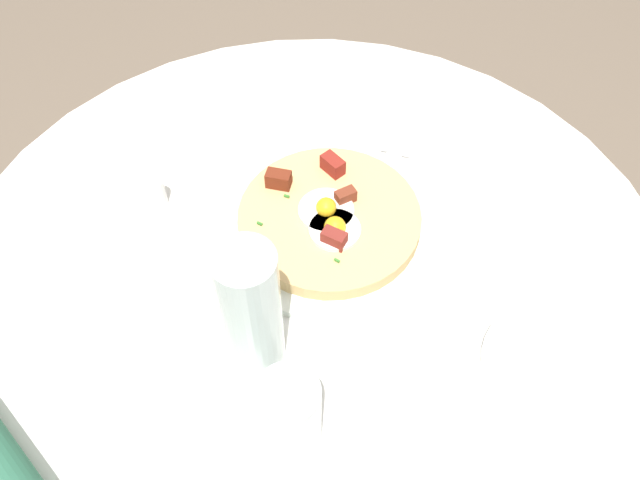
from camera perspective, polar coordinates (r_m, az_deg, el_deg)
ground_plane at (r=1.59m, az=-0.50°, el=-17.52°), size 6.00×6.00×0.00m
dining_table at (r=1.08m, az=-0.71°, el=-7.66°), size 1.02×1.02×0.73m
pizza_plate at (r=0.97m, az=0.78°, el=1.16°), size 0.31×0.31×0.01m
breakfast_pizza at (r=0.96m, az=0.77°, el=1.88°), size 0.26×0.26×0.05m
bread_plate at (r=0.90m, az=19.11°, el=-9.99°), size 0.18×0.18×0.01m
napkin at (r=1.14m, az=7.50°, el=10.16°), size 0.22×0.22×0.00m
fork at (r=1.13m, az=8.41°, el=10.09°), size 0.13×0.15×0.00m
knife at (r=1.14m, az=6.64°, el=10.55°), size 0.13×0.15×0.00m
water_glass at (r=0.76m, az=-2.52°, el=-14.62°), size 0.07×0.07×0.13m
water_bottle at (r=0.79m, az=-5.82°, el=-5.82°), size 0.07×0.07×0.20m
salt_shaker at (r=1.02m, az=-13.60°, el=3.90°), size 0.03×0.03×0.05m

